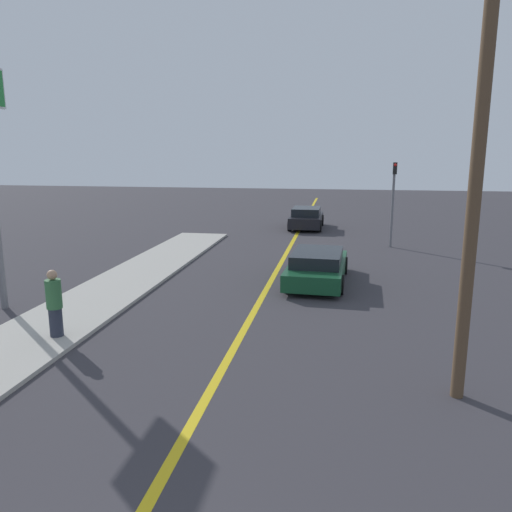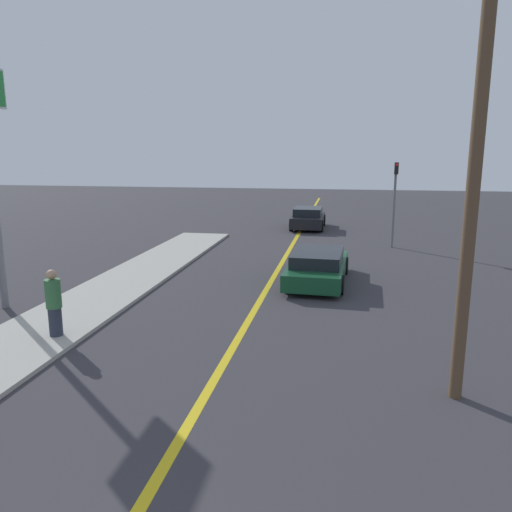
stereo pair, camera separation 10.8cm
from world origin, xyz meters
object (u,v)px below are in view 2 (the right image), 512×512
(car_ahead_center, at_px, (308,218))
(pedestrian_by_sign, at_px, (54,303))
(utility_pole, at_px, (472,200))
(car_near_right_lane, at_px, (318,267))
(traffic_light, at_px, (395,196))

(car_ahead_center, height_order, pedestrian_by_sign, pedestrian_by_sign)
(pedestrian_by_sign, bearing_deg, car_ahead_center, 76.04)
(car_ahead_center, xyz_separation_m, utility_pole, (4.33, -20.65, 3.11))
(car_ahead_center, xyz_separation_m, pedestrian_by_sign, (-4.79, -19.27, 0.31))
(car_near_right_lane, height_order, pedestrian_by_sign, pedestrian_by_sign)
(car_near_right_lane, bearing_deg, car_ahead_center, 98.50)
(car_near_right_lane, xyz_separation_m, car_ahead_center, (-1.27, 12.62, 0.05))
(traffic_light, bearing_deg, car_ahead_center, 129.74)
(car_near_right_lane, xyz_separation_m, utility_pole, (3.06, -8.04, 3.16))
(pedestrian_by_sign, relative_size, traffic_light, 0.41)
(pedestrian_by_sign, height_order, traffic_light, traffic_light)
(pedestrian_by_sign, bearing_deg, car_near_right_lane, 47.63)
(car_near_right_lane, xyz_separation_m, traffic_light, (3.19, 7.25, 1.92))
(car_near_right_lane, relative_size, car_ahead_center, 1.16)
(traffic_light, bearing_deg, utility_pole, -90.50)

